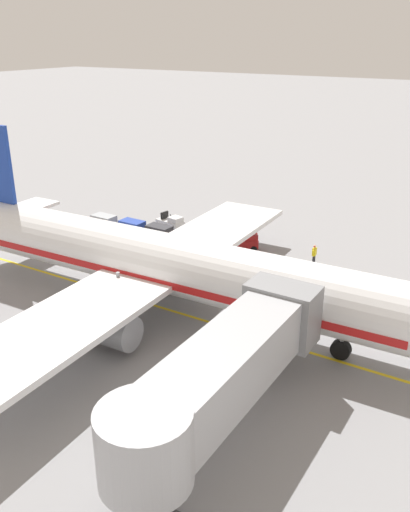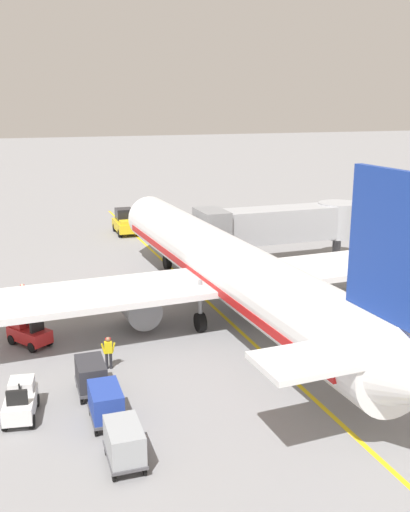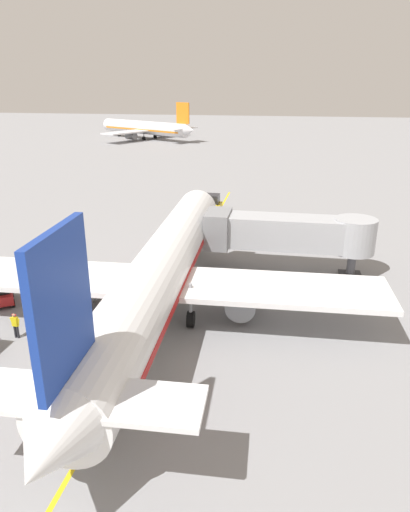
{
  "view_description": "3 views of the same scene",
  "coord_description": "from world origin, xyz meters",
  "views": [
    {
      "loc": [
        25.05,
        20.21,
        16.4
      ],
      "look_at": [
        -2.14,
        3.43,
        3.29
      ],
      "focal_mm": 38.15,
      "sensor_mm": 36.0,
      "label": 1
    },
    {
      "loc": [
        -12.54,
        -29.87,
        12.9
      ],
      "look_at": [
        0.45,
        6.41,
        2.67
      ],
      "focal_mm": 40.73,
      "sensor_mm": 36.0,
      "label": 2
    },
    {
      "loc": [
        8.08,
        -26.61,
        15.22
      ],
      "look_at": [
        2.39,
        5.78,
        2.87
      ],
      "focal_mm": 32.81,
      "sensor_mm": 36.0,
      "label": 3
    }
  ],
  "objects": [
    {
      "name": "baggage_cart_front",
      "position": [
        -9.31,
        -5.48,
        0.95
      ],
      "size": [
        1.36,
        2.92,
        1.58
      ],
      "color": "#4C4C51",
      "rests_on": "ground"
    },
    {
      "name": "baggage_tug_trailing",
      "position": [
        -11.67,
        1.21,
        0.71
      ],
      "size": [
        2.39,
        2.74,
        1.62
      ],
      "color": "#B21E1E",
      "rests_on": "ground"
    },
    {
      "name": "ground_crew_loader",
      "position": [
        -8.09,
        -3.2,
        0.95
      ],
      "size": [
        0.73,
        0.29,
        1.69
      ],
      "color": "#232328",
      "rests_on": "ground"
    },
    {
      "name": "ground_crew_wing_walker",
      "position": [
        -11.64,
        7.27,
        0.95
      ],
      "size": [
        0.72,
        0.24,
        1.69
      ],
      "color": "#232328",
      "rests_on": "ground"
    },
    {
      "name": "parked_airliner",
      "position": [
        0.07,
        1.72,
        3.19
      ],
      "size": [
        30.17,
        37.3,
        10.63
      ],
      "color": "white",
      "rests_on": "ground"
    },
    {
      "name": "ground_plane",
      "position": [
        0.0,
        0.0,
        0.0
      ],
      "size": [
        400.0,
        400.0,
        0.0
      ],
      "primitive_type": "plane",
      "color": "gray"
    },
    {
      "name": "gate_lead_in_line",
      "position": [
        0.0,
        0.0,
        0.0
      ],
      "size": [
        0.24,
        80.0,
        0.01
      ],
      "primitive_type": "cube",
      "color": "gold",
      "rests_on": "ground"
    },
    {
      "name": "baggage_cart_second_in_train",
      "position": [
        -9.13,
        -8.22,
        0.95
      ],
      "size": [
        1.36,
        2.92,
        1.58
      ],
      "color": "#4C4C51",
      "rests_on": "ground"
    },
    {
      "name": "jet_bridge",
      "position": [
        8.45,
        10.86,
        3.45
      ],
      "size": [
        13.86,
        3.5,
        4.98
      ],
      "color": "#A8AAAF",
      "rests_on": "ground"
    },
    {
      "name": "baggage_tug_lead",
      "position": [
        -12.43,
        -6.51,
        0.71
      ],
      "size": [
        1.66,
        2.67,
        1.62
      ],
      "color": "silver",
      "rests_on": "ground"
    },
    {
      "name": "baggage_cart_third_in_train",
      "position": [
        -9.01,
        -11.31,
        0.95
      ],
      "size": [
        1.36,
        2.92,
        1.58
      ],
      "color": "#4C4C51",
      "rests_on": "ground"
    }
  ]
}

